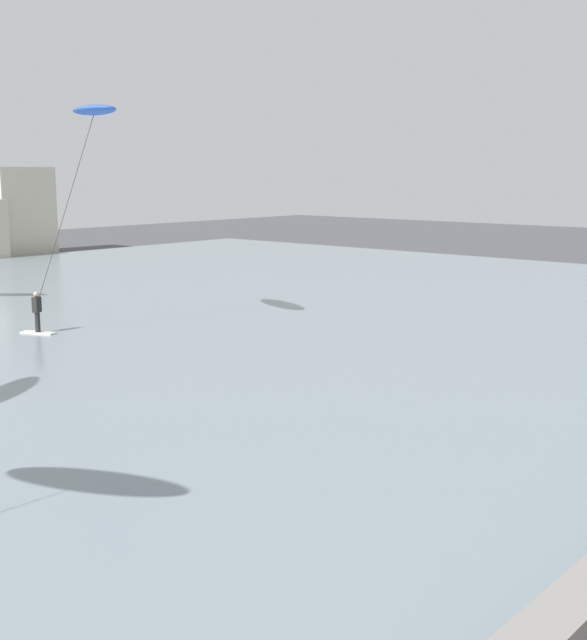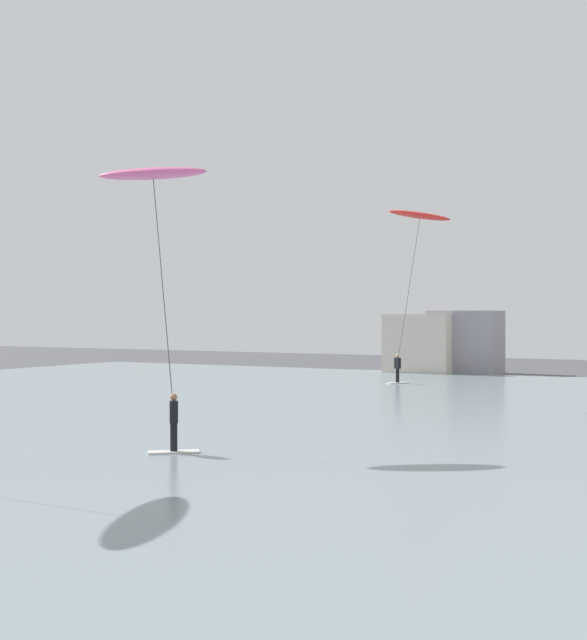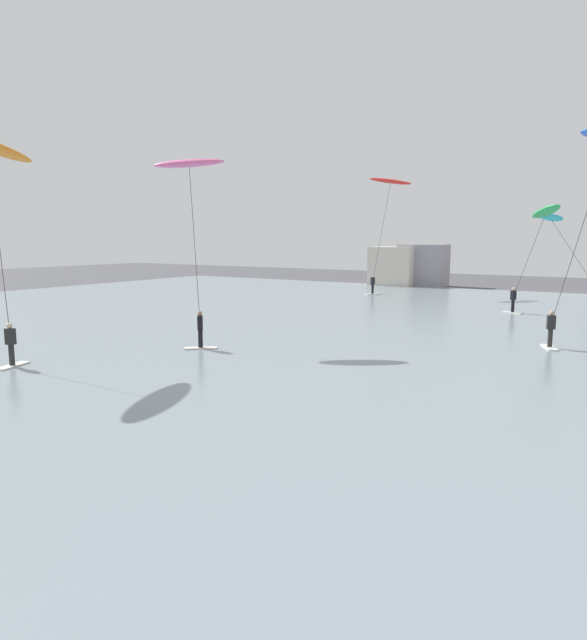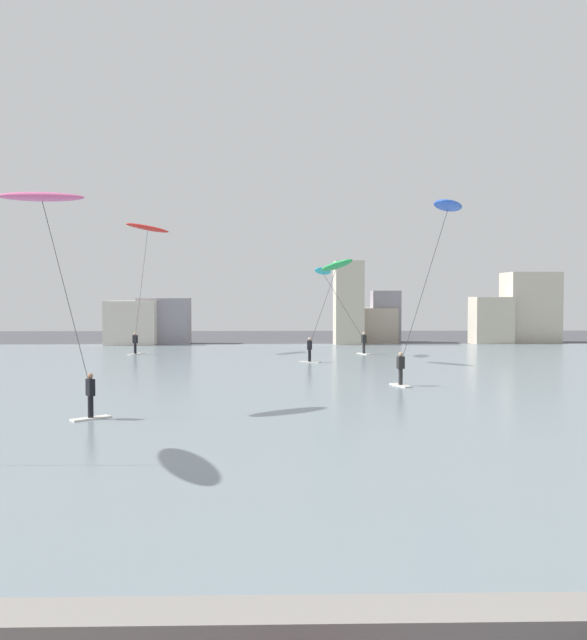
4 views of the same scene
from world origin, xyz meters
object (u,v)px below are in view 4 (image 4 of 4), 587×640
object	(u,v)px
kitesurfer_green	(334,274)
kitesurfer_red	(147,236)
kitesurfer_pink	(46,214)
kitesurfer_cyan	(329,282)
kitesurfer_blue	(445,218)

from	to	relation	value
kitesurfer_green	kitesurfer_red	bearing A→B (deg)	148.72
kitesurfer_pink	kitesurfer_green	distance (m)	21.36
kitesurfer_pink	kitesurfer_green	xyz separation A→B (m)	(12.42, 17.28, -1.74)
kitesurfer_green	kitesurfer_red	distance (m)	16.20
kitesurfer_cyan	kitesurfer_blue	bearing A→B (deg)	-77.48
kitesurfer_pink	kitesurfer_cyan	world-z (taller)	kitesurfer_pink
kitesurfer_red	kitesurfer_cyan	bearing A→B (deg)	-10.90
kitesurfer_cyan	kitesurfer_red	bearing A→B (deg)	169.10
kitesurfer_green	kitesurfer_red	xyz separation A→B (m)	(-13.59, 8.26, 3.13)
kitesurfer_pink	kitesurfer_cyan	xyz separation A→B (m)	(12.51, 22.91, -2.13)
kitesurfer_cyan	kitesurfer_red	size ratio (longest dim) A/B	0.66
kitesurfer_blue	kitesurfer_red	size ratio (longest dim) A/B	0.88
kitesurfer_blue	kitesurfer_red	world-z (taller)	kitesurfer_red
kitesurfer_pink	kitesurfer_red	world-z (taller)	kitesurfer_red
kitesurfer_pink	kitesurfer_green	world-z (taller)	kitesurfer_pink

